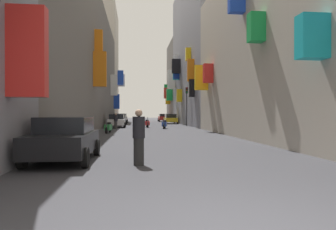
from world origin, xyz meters
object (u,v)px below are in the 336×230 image
Objects in this scene: parked_car_red at (164,117)px; parked_car_grey at (120,119)px; parked_car_silver at (121,118)px; scooter_blue at (164,124)px; scooter_red at (147,123)px; traffic_light_near_corner at (187,100)px; pedestrian_near_left at (139,137)px; scooter_green at (108,127)px; parked_car_yellow at (170,119)px; parked_car_white at (117,120)px; parked_car_black at (65,138)px; pedestrian_crossing at (116,121)px.

parked_car_grey is at bearing -118.20° from parked_car_red.
scooter_blue is (5.16, -17.84, -0.33)m from parked_car_silver.
traffic_light_near_corner reaches higher than scooter_red.
scooter_blue is (5.13, -11.60, -0.32)m from parked_car_grey.
pedestrian_near_left reaches higher than parked_car_grey.
parked_car_grey is 2.09× the size of scooter_red.
traffic_light_near_corner is (8.37, 11.75, 2.73)m from scooter_green.
scooter_red is (-3.91, -11.40, -0.30)m from parked_car_yellow.
scooter_green is 1.02× the size of scooter_red.
parked_car_red is 32.54m from scooter_green.
parked_car_red is at bearing 76.87° from scooter_green.
parked_car_silver is at bearing 90.50° from parked_car_white.
parked_car_red is 46.72m from parked_car_black.
parked_car_silver is at bearing 154.97° from parked_car_yellow.
parked_car_silver is 2.23× the size of scooter_blue.
pedestrian_crossing is (0.19, -11.31, 0.00)m from parked_car_grey.
traffic_light_near_corner reaches higher than scooter_green.
pedestrian_near_left is (-5.13, -36.15, 0.10)m from parked_car_yellow.
parked_car_black is (-7.57, -46.10, 0.00)m from parked_car_red.
parked_car_silver is at bearing 93.33° from pedestrian_near_left.
parked_car_white is at bearing -167.05° from traffic_light_near_corner.
parked_car_red is (7.43, 7.55, -0.02)m from parked_car_silver.
traffic_light_near_corner is at bearing 59.24° from scooter_blue.
parked_car_silver is 38.55m from parked_car_black.
scooter_green is 0.40× the size of traffic_light_near_corner.
scooter_green is 6.60m from pedestrian_crossing.
parked_car_grey reaches higher than parked_car_black.
parked_car_yellow is 21.95m from scooter_green.
pedestrian_crossing reaches higher than parked_car_grey.
traffic_light_near_corner is (0.97, -8.91, 2.43)m from parked_car_yellow.
parked_car_yellow is at bearing 71.07° from scooter_red.
scooter_blue is 0.40× the size of traffic_light_near_corner.
parked_car_white is 0.96× the size of parked_car_silver.
parked_car_black is 2.14× the size of scooter_red.
parked_car_silver is 2.42× the size of pedestrian_near_left.
parked_car_black is at bearing 156.28° from pedestrian_near_left.
parked_car_yellow is (7.40, 2.76, -0.02)m from parked_car_grey.
traffic_light_near_corner reaches higher than parked_car_silver.
parked_car_black is at bearing -90.99° from pedestrian_crossing.
traffic_light_near_corner is at bearing 27.00° from scooter_red.
parked_car_red is 15.65m from parked_car_grey.
scooter_red is at bearing -67.99° from parked_car_grey.
pedestrian_crossing reaches higher than parked_car_black.
parked_car_yellow reaches higher than scooter_red.
parked_car_silver is 1.04× the size of parked_car_black.
pedestrian_near_left reaches higher than scooter_green.
pedestrian_near_left is at bearing -96.20° from parked_car_red.
traffic_light_near_corner is (8.18, 5.16, 2.40)m from pedestrian_crossing.
pedestrian_crossing is (0.36, 21.01, 0.02)m from parked_car_black.
parked_car_white is 14.29m from parked_car_silver.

